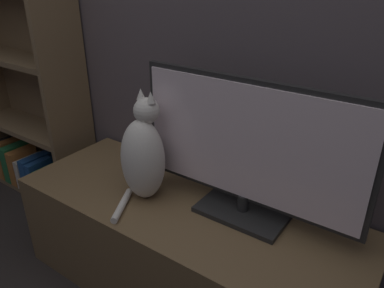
{
  "coord_description": "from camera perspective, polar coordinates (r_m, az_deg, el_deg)",
  "views": [
    {
      "loc": [
        0.76,
        -0.12,
        1.36
      ],
      "look_at": [
        0.02,
        0.92,
        0.74
      ],
      "focal_mm": 35.0,
      "sensor_mm": 36.0,
      "label": 1
    }
  ],
  "objects": [
    {
      "name": "tv_stand",
      "position": [
        1.7,
        -1.14,
        -15.67
      ],
      "size": [
        1.49,
        0.56,
        0.46
      ],
      "color": "brown",
      "rests_on": "ground_plane"
    },
    {
      "name": "tv",
      "position": [
        1.37,
        8.41,
        -0.97
      ],
      "size": [
        0.89,
        0.21,
        0.55
      ],
      "color": "black",
      "rests_on": "tv_stand"
    },
    {
      "name": "cat",
      "position": [
        1.53,
        -7.32,
        -1.79
      ],
      "size": [
        0.21,
        0.32,
        0.46
      ],
      "rotation": [
        0.0,
        0.0,
        -0.12
      ],
      "color": "silver",
      "rests_on": "tv_stand"
    },
    {
      "name": "bookshelf",
      "position": [
        2.46,
        -23.98,
        9.05
      ],
      "size": [
        0.85,
        0.28,
        1.74
      ],
      "color": "brown",
      "rests_on": "ground_plane"
    }
  ]
}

